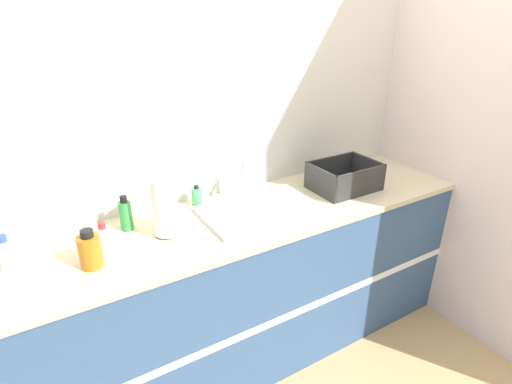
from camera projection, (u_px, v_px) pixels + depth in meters
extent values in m
plane|color=tan|center=(278.00, 382.00, 2.15)|extent=(12.00, 12.00, 0.00)
cube|color=beige|center=(219.00, 121.00, 2.10)|extent=(4.84, 0.06, 2.60)
cube|color=silver|center=(427.00, 106.00, 2.42)|extent=(0.06, 2.59, 2.60)
cube|color=#33517A|center=(250.00, 287.00, 2.20)|extent=(2.44, 0.59, 0.87)
cube|color=white|center=(279.00, 319.00, 1.98)|extent=(2.44, 0.01, 0.04)
cube|color=beige|center=(250.00, 215.00, 2.02)|extent=(2.46, 0.61, 0.03)
cube|color=silver|center=(259.00, 209.00, 2.02)|extent=(0.58, 0.37, 0.02)
cylinder|color=silver|center=(243.00, 180.00, 2.10)|extent=(0.02, 0.02, 0.19)
cylinder|color=silver|center=(249.00, 167.00, 2.02)|extent=(0.02, 0.12, 0.02)
cylinder|color=#4C4C51|center=(168.00, 233.00, 1.81)|extent=(0.09, 0.09, 0.01)
cylinder|color=white|center=(165.00, 206.00, 1.75)|extent=(0.11, 0.11, 0.27)
cube|color=#2D2D2D|center=(343.00, 187.00, 2.28)|extent=(0.36, 0.27, 0.01)
cube|color=#2D2D2D|center=(361.00, 183.00, 2.15)|extent=(0.36, 0.01, 0.14)
cube|color=#2D2D2D|center=(330.00, 168.00, 2.35)|extent=(0.36, 0.01, 0.14)
cube|color=#2D2D2D|center=(320.00, 181.00, 2.16)|extent=(0.01, 0.27, 0.14)
cube|color=#2D2D2D|center=(367.00, 169.00, 2.33)|extent=(0.01, 0.27, 0.14)
cylinder|color=silver|center=(7.00, 255.00, 1.55)|extent=(0.06, 0.06, 0.12)
cylinder|color=#334C9E|center=(2.00, 239.00, 1.52)|extent=(0.04, 0.04, 0.03)
cylinder|color=#2D8C3D|center=(126.00, 216.00, 1.83)|extent=(0.06, 0.06, 0.14)
cylinder|color=black|center=(123.00, 199.00, 1.79)|extent=(0.03, 0.03, 0.03)
cylinder|color=#B26B19|center=(90.00, 252.00, 1.56)|extent=(0.09, 0.09, 0.13)
cylinder|color=black|center=(87.00, 234.00, 1.53)|extent=(0.05, 0.05, 0.03)
cylinder|color=white|center=(104.00, 240.00, 1.65)|extent=(0.06, 0.06, 0.12)
cylinder|color=red|center=(102.00, 225.00, 1.62)|extent=(0.03, 0.03, 0.03)
cylinder|color=#4CB266|center=(197.00, 197.00, 2.06)|extent=(0.05, 0.05, 0.10)
cylinder|color=black|center=(196.00, 187.00, 2.04)|extent=(0.02, 0.02, 0.02)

